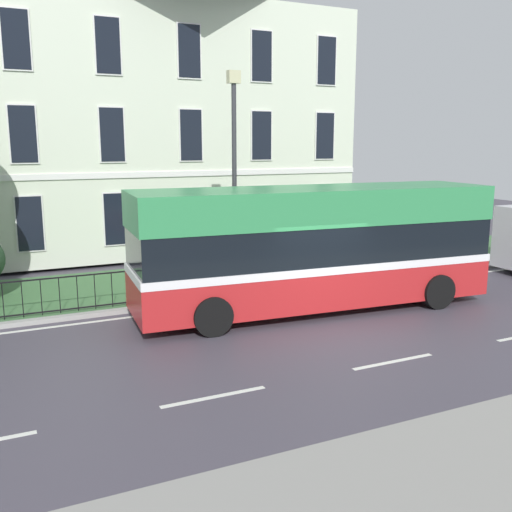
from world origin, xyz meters
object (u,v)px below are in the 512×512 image
single_decker_bus (315,246)px  street_lamp_post (234,166)px  georgian_townhouse (154,112)px  litter_bin (426,248)px

single_decker_bus → street_lamp_post: street_lamp_post is taller
street_lamp_post → single_decker_bus: bearing=-66.7°
georgian_townhouse → street_lamp_post: 10.29m
georgian_townhouse → litter_bin: (7.39, -9.75, -5.16)m
georgian_townhouse → street_lamp_post: (-0.41, -10.08, -2.01)m
georgian_townhouse → single_decker_bus: (0.77, -12.81, -4.08)m
street_lamp_post → litter_bin: 8.41m
georgian_townhouse → litter_bin: bearing=-52.8°
georgian_townhouse → litter_bin: georgian_townhouse is taller
georgian_townhouse → single_decker_bus: bearing=-86.6°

